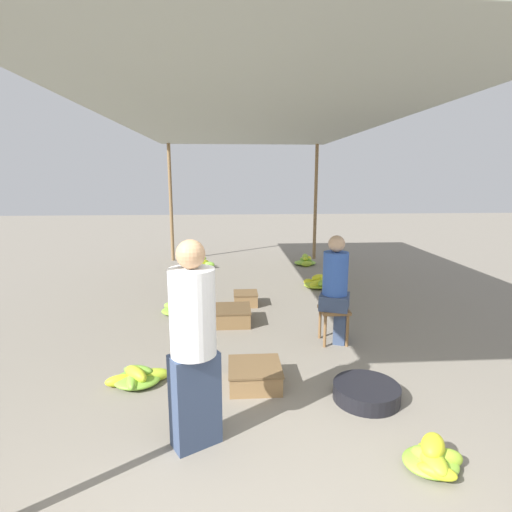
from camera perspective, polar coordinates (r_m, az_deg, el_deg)
name	(u,v)px	position (r m, az deg, el deg)	size (l,w,h in m)	color
canopy_post_back_left	(171,203)	(9.82, -12.06, 7.36)	(0.08, 0.08, 2.78)	olive
canopy_post_back_right	(316,203)	(9.94, 8.50, 7.53)	(0.08, 0.08, 2.78)	olive
canopy_tarp	(253,120)	(5.95, -0.44, 18.84)	(3.90, 8.02, 0.04)	#9EA399
vendor_foreground	(193,343)	(3.01, -8.93, -12.15)	(0.46, 0.46, 1.59)	#384766
stool	(334,315)	(5.03, 11.05, -8.30)	(0.34, 0.34, 0.44)	brown
vendor_seated	(336,287)	(4.93, 11.40, -4.43)	(0.44, 0.44, 1.34)	#384766
basin_black	(366,392)	(4.00, 15.49, -18.23)	(0.61, 0.61, 0.15)	black
banana_pile_left_0	(179,308)	(6.16, -11.01, -7.30)	(0.54, 0.50, 0.22)	#7AB536
banana_pile_left_1	(202,263)	(9.08, -7.75, -1.06)	(0.53, 0.42, 0.27)	#C3D229
banana_pile_left_2	(137,377)	(4.28, -16.58, -16.28)	(0.63, 0.44, 0.19)	#CAD528
banana_pile_right_0	(433,458)	(3.36, 23.96, -24.88)	(0.42, 0.41, 0.23)	#B9CE2B
banana_pile_right_1	(318,283)	(7.48, 8.79, -3.82)	(0.50, 0.62, 0.24)	#CBD628
banana_pile_right_2	(306,261)	(9.37, 7.13, -0.71)	(0.50, 0.56, 0.26)	#B8CE2B
crate_near	(246,299)	(6.41, -1.49, -6.10)	(0.38, 0.38, 0.21)	olive
crate_mid	(255,375)	(4.08, -0.17, -16.65)	(0.52, 0.52, 0.21)	olive
crate_far	(231,315)	(5.64, -3.54, -8.47)	(0.54, 0.54, 0.23)	brown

